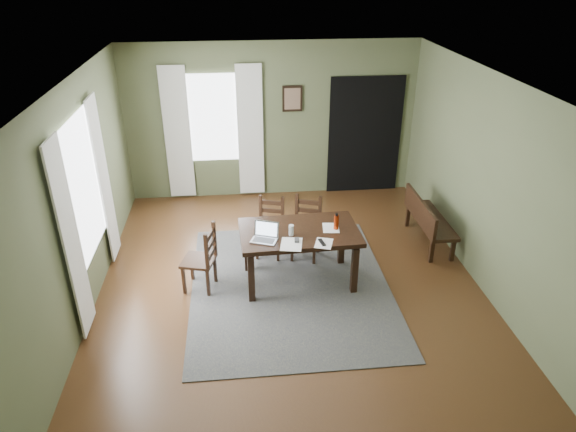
{
  "coord_description": "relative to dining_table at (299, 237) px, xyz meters",
  "views": [
    {
      "loc": [
        -0.61,
        -5.6,
        3.97
      ],
      "look_at": [
        0.0,
        0.3,
        0.9
      ],
      "focal_mm": 32.0,
      "sensor_mm": 36.0,
      "label": 1
    }
  ],
  "objects": [
    {
      "name": "curtain_back_right",
      "position": [
        -0.51,
        2.82,
        0.52
      ],
      "size": [
        0.44,
        0.03,
        2.3
      ],
      "color": "silver",
      "rests_on": "ground"
    },
    {
      "name": "chair_end",
      "position": [
        -1.26,
        -0.04,
        -0.23
      ],
      "size": [
        0.49,
        0.49,
        0.91
      ],
      "rotation": [
        0.0,
        0.0,
        -1.83
      ],
      "color": "black",
      "rests_on": "rug"
    },
    {
      "name": "water_bottle",
      "position": [
        0.48,
        -0.01,
        0.2
      ],
      "size": [
        0.08,
        0.08,
        0.22
      ],
      "rotation": [
        0.0,
        0.0,
        0.26
      ],
      "color": "#B1300D",
      "rests_on": "dining_table"
    },
    {
      "name": "framed_picture",
      "position": [
        0.22,
        2.84,
        1.07
      ],
      "size": [
        0.34,
        0.03,
        0.44
      ],
      "color": "black",
      "rests_on": "ground"
    },
    {
      "name": "curtain_back_left",
      "position": [
        -1.75,
        2.82,
        0.52
      ],
      "size": [
        0.44,
        0.03,
        2.3
      ],
      "color": "silver",
      "rests_on": "ground"
    },
    {
      "name": "laptop",
      "position": [
        -0.45,
        -0.18,
        0.15
      ],
      "size": [
        0.38,
        0.34,
        0.21
      ],
      "rotation": [
        0.0,
        0.0,
        -0.36
      ],
      "color": "#B7B7BC",
      "rests_on": "dining_table"
    },
    {
      "name": "curtain_left_far",
      "position": [
        -2.57,
        0.9,
        0.52
      ],
      "size": [
        0.03,
        0.48,
        2.3
      ],
      "color": "silver",
      "rests_on": "ground"
    },
    {
      "name": "window_back",
      "position": [
        -1.13,
        2.85,
        0.77
      ],
      "size": [
        1.0,
        0.01,
        1.5
      ],
      "color": "white",
      "rests_on": "ground"
    },
    {
      "name": "rug",
      "position": [
        -0.13,
        -0.12,
        -0.68
      ],
      "size": [
        2.6,
        3.2,
        0.01
      ],
      "color": "#414141",
      "rests_on": "ground"
    },
    {
      "name": "window_left",
      "position": [
        -2.6,
        0.08,
        0.77
      ],
      "size": [
        0.01,
        1.3,
        1.7
      ],
      "color": "white",
      "rests_on": "ground"
    },
    {
      "name": "ground",
      "position": [
        -0.13,
        -0.12,
        -0.69
      ],
      "size": [
        5.0,
        6.0,
        0.01
      ],
      "color": "#492C16"
    },
    {
      "name": "doorway_back",
      "position": [
        1.52,
        2.85,
        0.37
      ],
      "size": [
        1.3,
        0.03,
        2.1
      ],
      "color": "black",
      "rests_on": "ground"
    },
    {
      "name": "curtain_left_near",
      "position": [
        -2.57,
        -0.74,
        0.52
      ],
      "size": [
        0.03,
        0.48,
        2.3
      ],
      "color": "silver",
      "rests_on": "ground"
    },
    {
      "name": "computer_mouse",
      "position": [
        -0.07,
        -0.27,
        0.11
      ],
      "size": [
        0.06,
        0.1,
        0.03
      ],
      "primitive_type": "cube",
      "rotation": [
        0.0,
        0.0,
        -0.09
      ],
      "color": "#3F3F42",
      "rests_on": "dining_table"
    },
    {
      "name": "paper_d",
      "position": [
        0.42,
        0.02,
        0.1
      ],
      "size": [
        0.24,
        0.29,
        0.0
      ],
      "primitive_type": "cube",
      "rotation": [
        0.0,
        0.0,
        -0.12
      ],
      "color": "white",
      "rests_on": "dining_table"
    },
    {
      "name": "dining_table",
      "position": [
        0.0,
        0.0,
        0.0
      ],
      "size": [
        1.56,
        0.98,
        0.76
      ],
      "rotation": [
        0.0,
        0.0,
        0.04
      ],
      "color": "black",
      "rests_on": "rug"
    },
    {
      "name": "chair_back_right",
      "position": [
        0.18,
        0.64,
        -0.24
      ],
      "size": [
        0.5,
        0.5,
        0.9
      ],
      "rotation": [
        0.0,
        0.0,
        -0.33
      ],
      "color": "black",
      "rests_on": "rug"
    },
    {
      "name": "drinking_glass",
      "position": [
        -0.12,
        -0.11,
        0.17
      ],
      "size": [
        0.08,
        0.08,
        0.14
      ],
      "primitive_type": "cylinder",
      "rotation": [
        0.0,
        0.0,
        -0.32
      ],
      "color": "silver",
      "rests_on": "dining_table"
    },
    {
      "name": "chair_back_left",
      "position": [
        -0.33,
        0.74,
        -0.25
      ],
      "size": [
        0.47,
        0.47,
        0.87
      ],
      "rotation": [
        0.0,
        0.0,
        -0.27
      ],
      "color": "black",
      "rests_on": "rug"
    },
    {
      "name": "room_shell",
      "position": [
        -0.13,
        -0.12,
        1.12
      ],
      "size": [
        5.02,
        6.02,
        2.71
      ],
      "color": "#545D3C",
      "rests_on": "ground"
    },
    {
      "name": "bench",
      "position": [
        2.03,
        0.82,
        -0.25
      ],
      "size": [
        0.41,
        1.28,
        0.72
      ],
      "rotation": [
        0.0,
        0.0,
        1.57
      ],
      "color": "black",
      "rests_on": "ground"
    },
    {
      "name": "paper_e",
      "position": [
        -0.14,
        -0.34,
        0.1
      ],
      "size": [
        0.31,
        0.38,
        0.0
      ],
      "primitive_type": "cube",
      "rotation": [
        0.0,
        0.0,
        -0.18
      ],
      "color": "white",
      "rests_on": "dining_table"
    },
    {
      "name": "paper_b",
      "position": [
        0.26,
        -0.36,
        0.1
      ],
      "size": [
        0.27,
        0.31,
        0.0
      ],
      "primitive_type": "cube",
      "rotation": [
        0.0,
        0.0,
        -0.31
      ],
      "color": "white",
      "rests_on": "dining_table"
    },
    {
      "name": "tv_remote",
      "position": [
        0.24,
        -0.35,
        0.1
      ],
      "size": [
        0.08,
        0.18,
        0.02
      ],
      "primitive_type": "cube",
      "rotation": [
        0.0,
        0.0,
        0.18
      ],
      "color": "black",
      "rests_on": "dining_table"
    }
  ]
}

